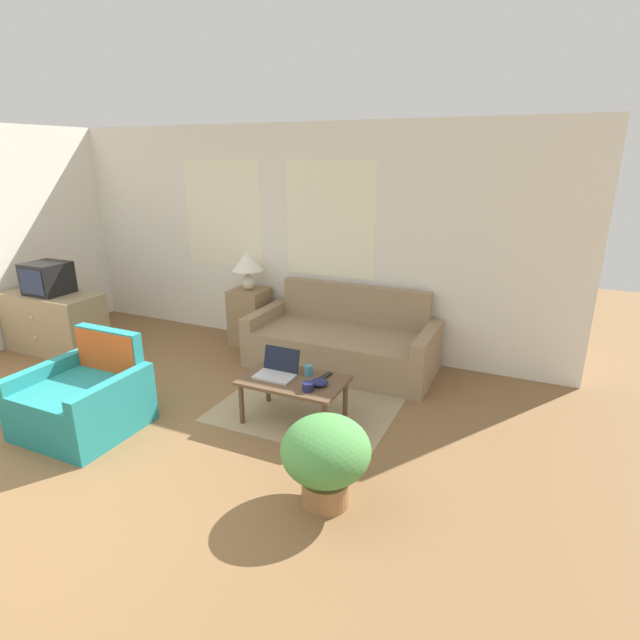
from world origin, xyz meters
name	(u,v)px	position (x,y,z in m)	size (l,w,h in m)	color
ground_plane	(46,497)	(0.00, 0.00, 0.00)	(16.00, 16.00, 0.00)	brown
wall_back	(282,237)	(0.00, 3.45, 1.31)	(6.84, 0.06, 2.60)	white
rug	(323,391)	(1.08, 2.28, 0.00)	(1.60, 2.01, 0.01)	#9E8966
couch	(343,344)	(1.01, 2.98, 0.26)	(2.03, 0.91, 0.85)	#937A5B
armchair	(86,400)	(-0.49, 0.82, 0.25)	(0.89, 0.84, 0.80)	teal
tv_dresser	(55,322)	(-2.28, 1.97, 0.36)	(1.18, 0.57, 0.71)	#998460
television	(47,278)	(-2.28, 1.97, 0.90)	(0.45, 0.41, 0.36)	black
side_table	(250,317)	(-0.30, 3.14, 0.35)	(0.41, 0.41, 0.70)	#937551
table_lamp	(248,263)	(-0.30, 3.14, 1.03)	(0.38, 0.38, 0.48)	beige
coffee_table	(294,384)	(1.08, 1.65, 0.36)	(0.89, 0.55, 0.41)	brown
laptop	(277,370)	(0.91, 1.66, 0.46)	(0.34, 0.27, 0.23)	#B7B7BC
cup_navy	(309,370)	(1.17, 1.77, 0.45)	(0.07, 0.07, 0.10)	teal
cup_yellow	(308,387)	(1.29, 1.50, 0.44)	(0.10, 0.10, 0.07)	#191E4C
snack_bowl	(319,382)	(1.33, 1.63, 0.43)	(0.15, 0.15, 0.05)	#191E4C
tv_remote	(326,376)	(1.32, 1.81, 0.42)	(0.07, 0.16, 0.02)	black
potted_plant	(326,455)	(1.78, 0.76, 0.37)	(0.60, 0.60, 0.63)	#996B42
cat_black	(22,396)	(-1.36, 0.83, 0.11)	(0.29, 0.59, 0.21)	black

